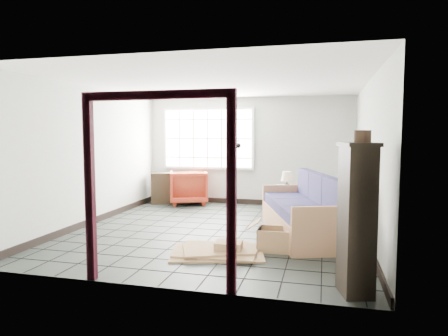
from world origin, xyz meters
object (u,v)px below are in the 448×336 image
(armchair, at_px, (188,185))
(tall_shelf, at_px, (357,218))
(futon_sofa, at_px, (305,214))
(side_table, at_px, (287,195))

(armchair, relative_size, tall_shelf, 0.56)
(futon_sofa, distance_m, armchair, 3.81)
(futon_sofa, relative_size, side_table, 4.72)
(futon_sofa, xyz_separation_m, tall_shelf, (0.64, -2.37, 0.45))
(side_table, height_order, tall_shelf, tall_shelf)
(side_table, distance_m, tall_shelf, 4.16)
(side_table, xyz_separation_m, tall_shelf, (1.10, -3.99, 0.39))
(futon_sofa, xyz_separation_m, armchair, (-2.93, 2.43, 0.07))
(armchair, distance_m, tall_shelf, 5.99)
(armchair, xyz_separation_m, tall_shelf, (3.57, -4.80, 0.38))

